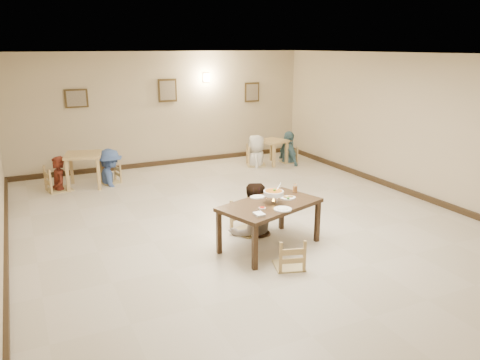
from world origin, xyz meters
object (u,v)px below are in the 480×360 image
bg_chair_ll (57,168)px  bg_chair_rl (256,146)px  bg_table_right (273,145)px  bg_diner_d (289,131)px  bg_diner_a (56,157)px  chair_far (249,203)px  bg_chair_rr (289,147)px  bg_chair_lr (110,165)px  main_diner (253,183)px  bg_diner_b (108,149)px  main_table (270,208)px  curry_warmer (274,193)px  bg_diner_c (256,135)px  bg_table_left (84,159)px  chair_near (290,238)px  drink_glass (295,189)px

bg_chair_ll → bg_chair_rl: (5.05, 0.09, -0.00)m
bg_table_right → bg_diner_d: 0.60m
bg_chair_rl → bg_diner_a: size_ratio=0.68×
chair_far → bg_chair_rr: chair_far is taller
bg_table_right → bg_chair_lr: (-4.38, 0.05, -0.10)m
main_diner → bg_diner_b: bearing=-65.9°
bg_diner_a → bg_diner_b: (1.16, 0.11, 0.04)m
bg_diner_d → bg_chair_rl: bearing=91.3°
bg_chair_rl → main_diner: bearing=172.3°
chair_far → bg_chair_lr: (-1.59, 4.12, -0.09)m
main_table → main_diner: 0.71m
curry_warmer → bg_diner_c: (2.25, 4.86, -0.08)m
chair_far → bg_chair_rl: size_ratio=0.99×
chair_far → bg_diner_c: size_ratio=0.63×
bg_diner_c → bg_table_left: bearing=-64.4°
chair_far → bg_table_right: size_ratio=1.23×
curry_warmer → bg_diner_a: (-2.80, 4.77, -0.14)m
bg_diner_a → curry_warmer: bearing=23.6°
chair_far → bg_table_right: 4.93m
chair_near → bg_chair_lr: chair_near is taller
chair_far → bg_chair_ll: bearing=108.4°
bg_chair_rr → bg_diner_d: (0.00, 0.00, 0.44)m
bg_chair_rl → bg_diner_d: size_ratio=0.60×
bg_diner_d → main_diner: bearing=147.0°
main_table → drink_glass: (0.65, 0.30, 0.15)m
bg_diner_c → bg_diner_d: 0.98m
main_table → bg_chair_rl: 5.35m
main_table → bg_diner_c: (2.29, 4.84, 0.17)m
bg_chair_ll → bg_diner_b: (1.16, 0.11, 0.29)m
main_diner → drink_glass: bearing=151.5°
bg_table_right → bg_diner_b: 4.39m
main_diner → bg_table_left: bearing=-59.0°
bg_chair_ll → bg_diner_a: (0.00, 0.00, 0.25)m
bg_chair_rr → bg_diner_c: 1.06m
main_diner → bg_chair_rr: bearing=-125.5°
bg_chair_ll → chair_far: bearing=-157.2°
drink_glass → bg_diner_c: size_ratio=0.09×
main_table → bg_diner_a: 5.49m
bg_chair_lr → bg_diner_a: bearing=-95.3°
main_diner → drink_glass: (0.61, -0.37, -0.08)m
curry_warmer → bg_diner_d: (3.23, 4.79, -0.04)m
bg_chair_lr → bg_table_left: bearing=-93.7°
bg_diner_b → main_table: bearing=-165.1°
bg_chair_lr → bg_diner_a: (-1.16, -0.11, 0.35)m
bg_table_right → bg_diner_d: bearing=-3.8°
curry_warmer → bg_chair_lr: size_ratio=0.40×
bg_diner_c → bg_diner_d: (0.98, -0.07, 0.04)m
curry_warmer → bg_table_left: size_ratio=0.37×
drink_glass → bg_diner_c: 4.83m
drink_glass → main_table: bearing=-155.2°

